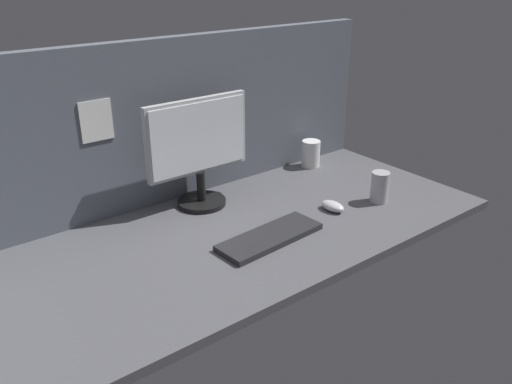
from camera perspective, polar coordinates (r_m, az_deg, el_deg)
The scene contains 7 objects.
ground_plane at distance 180.43cm, azimuth -2.28°, elevation -4.59°, with size 180.00×80.00×3.00cm, color #515156.
cubicle_wall_back at distance 197.92cm, azimuth -8.88°, elevation 7.61°, with size 180.00×5.50×59.63cm.
monitor at distance 191.29cm, azimuth -6.23°, elevation 4.74°, with size 40.67×18.00×40.02cm.
keyboard at distance 173.63cm, azimuth 1.51°, elevation -4.87°, with size 37.00×13.00×2.00cm, color #262628.
mouse at distance 194.67cm, azimuth 8.24°, elevation -1.52°, with size 5.60×9.60×3.40cm, color silver.
mug_steel at distance 203.20cm, azimuth 13.18°, elevation 0.52°, with size 6.74×6.74×11.87cm.
mug_ceramic_white at distance 233.28cm, azimuth 5.93°, elevation 4.13°, with size 7.91×7.91×11.68cm.
Camera 1 is at (-91.62, -128.97, 85.26)cm, focal length 37.14 mm.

